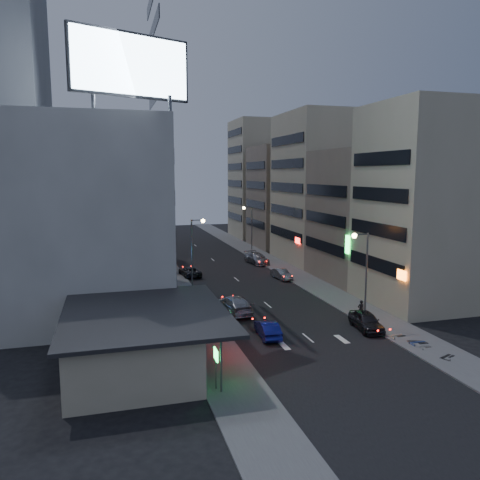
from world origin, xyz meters
name	(u,v)px	position (x,y,z in m)	size (l,w,h in m)	color
ground	(330,356)	(0.00, 0.00, 0.00)	(180.00, 180.00, 0.00)	black
sidewalk_left	(169,276)	(-8.00, 30.00, 0.06)	(4.00, 120.00, 0.12)	#4C4C4F
sidewalk_right	(285,269)	(8.00, 30.00, 0.06)	(4.00, 120.00, 0.12)	#4C4C4F
food_court	(133,339)	(-13.90, 2.00, 1.98)	(11.00, 13.00, 3.88)	#B6AA8F
white_building	(90,215)	(-17.00, 20.00, 9.00)	(14.00, 24.00, 18.00)	beige
shophouse_near	(422,206)	(15.00, 10.50, 10.00)	(10.00, 11.00, 20.00)	#B6AA8F
shophouse_mid	(365,216)	(15.50, 22.00, 8.00)	(11.00, 12.00, 16.00)	gray
shophouse_far	(317,188)	(15.00, 35.00, 11.00)	(10.00, 14.00, 22.00)	#B6AA8F
far_left_a	(106,195)	(-15.50, 45.00, 10.00)	(11.00, 10.00, 20.00)	beige
far_left_b	(104,206)	(-16.00, 58.00, 7.50)	(12.00, 10.00, 15.00)	slate
far_right_a	(284,197)	(15.50, 50.00, 9.00)	(11.00, 12.00, 18.00)	gray
far_right_b	(263,179)	(16.00, 64.00, 12.00)	(12.00, 12.00, 24.00)	#B6AA8F
billboard	(131,65)	(-12.99, 9.97, 21.66)	(9.52, 3.75, 6.20)	#595B60
street_lamp_right_near	(363,265)	(5.90, 6.00, 5.36)	(1.60, 0.44, 8.02)	#595B60
street_lamp_left	(195,244)	(-5.90, 22.00, 5.36)	(1.60, 0.44, 8.02)	#595B60
street_lamp_right_far	(249,224)	(5.90, 40.00, 5.36)	(1.60, 0.44, 8.02)	#595B60
parked_car_right_near	(366,321)	(5.60, 4.57, 0.77)	(1.82, 4.51, 1.54)	#252529
parked_car_right_mid	(282,274)	(5.49, 24.60, 0.64)	(1.35, 3.86, 1.27)	#98999F
parked_car_left	(190,271)	(-5.37, 29.30, 0.64)	(2.13, 4.63, 1.29)	black
parked_car_right_far	(257,258)	(5.60, 35.18, 0.80)	(2.25, 5.52, 1.60)	#9FA0A7
road_car_blue	(268,329)	(-3.08, 5.10, 0.68)	(1.43, 4.10, 1.35)	navy
road_car_silver	(235,304)	(-3.89, 12.31, 0.83)	(2.33, 5.73, 1.66)	#9B9CA3
person	(361,309)	(6.53, 7.08, 0.98)	(0.63, 0.41, 1.72)	black
scooter_black_a	(449,347)	(8.37, -2.16, 0.68)	(1.82, 0.61, 1.11)	black
scooter_silver_a	(428,339)	(8.08, -0.26, 0.61)	(1.60, 0.53, 0.98)	gray
scooter_blue	(424,333)	(8.37, 0.58, 0.75)	(2.07, 0.69, 1.26)	navy
scooter_black_b	(423,334)	(8.31, 0.65, 0.68)	(1.84, 0.61, 1.12)	black
scooter_silver_b	(401,327)	(7.61, 2.48, 0.73)	(2.00, 0.67, 1.22)	#9E9FA5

